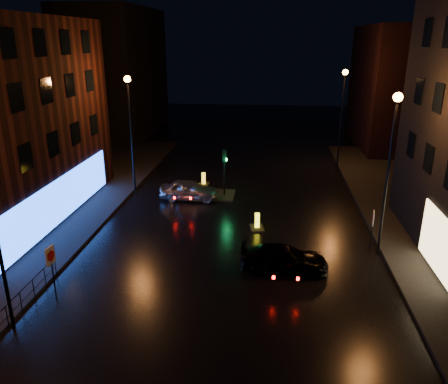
{
  "coord_description": "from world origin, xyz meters",
  "views": [
    {
      "loc": [
        1.96,
        -15.4,
        10.74
      ],
      "look_at": [
        -0.47,
        6.97,
        2.8
      ],
      "focal_mm": 35.0,
      "sensor_mm": 36.0,
      "label": 1
    }
  ],
  "objects_px": {
    "bollard_far": "(204,182)",
    "traffic_signal": "(224,189)",
    "dark_sedan": "(284,259)",
    "silver_hatchback": "(189,190)",
    "road_sign_left": "(51,260)",
    "bollard_near": "(257,225)",
    "road_sign_right": "(373,221)"
  },
  "relations": [
    {
      "from": "traffic_signal",
      "to": "dark_sedan",
      "type": "height_order",
      "value": "traffic_signal"
    },
    {
      "from": "dark_sedan",
      "to": "road_sign_left",
      "type": "distance_m",
      "value": 10.64
    },
    {
      "from": "bollard_far",
      "to": "silver_hatchback",
      "type": "bearing_deg",
      "value": -96.37
    },
    {
      "from": "silver_hatchback",
      "to": "dark_sedan",
      "type": "distance_m",
      "value": 11.32
    },
    {
      "from": "dark_sedan",
      "to": "bollard_near",
      "type": "bearing_deg",
      "value": 14.64
    },
    {
      "from": "road_sign_right",
      "to": "silver_hatchback",
      "type": "bearing_deg",
      "value": -20.25
    },
    {
      "from": "traffic_signal",
      "to": "silver_hatchback",
      "type": "relative_size",
      "value": 0.84
    },
    {
      "from": "dark_sedan",
      "to": "bollard_near",
      "type": "distance_m",
      "value": 5.03
    },
    {
      "from": "silver_hatchback",
      "to": "road_sign_right",
      "type": "bearing_deg",
      "value": -120.93
    },
    {
      "from": "dark_sedan",
      "to": "bollard_far",
      "type": "distance_m",
      "value": 13.92
    },
    {
      "from": "traffic_signal",
      "to": "road_sign_left",
      "type": "bearing_deg",
      "value": -113.32
    },
    {
      "from": "dark_sedan",
      "to": "bollard_far",
      "type": "height_order",
      "value": "dark_sedan"
    },
    {
      "from": "silver_hatchback",
      "to": "dark_sedan",
      "type": "height_order",
      "value": "silver_hatchback"
    },
    {
      "from": "road_sign_right",
      "to": "dark_sedan",
      "type": "bearing_deg",
      "value": 40.83
    },
    {
      "from": "bollard_far",
      "to": "road_sign_left",
      "type": "height_order",
      "value": "road_sign_left"
    },
    {
      "from": "silver_hatchback",
      "to": "road_sign_left",
      "type": "height_order",
      "value": "road_sign_left"
    },
    {
      "from": "traffic_signal",
      "to": "dark_sedan",
      "type": "bearing_deg",
      "value": -68.56
    },
    {
      "from": "bollard_far",
      "to": "road_sign_left",
      "type": "xyz_separation_m",
      "value": [
        -4.07,
        -16.11,
        1.63
      ]
    },
    {
      "from": "dark_sedan",
      "to": "road_sign_right",
      "type": "height_order",
      "value": "road_sign_right"
    },
    {
      "from": "silver_hatchback",
      "to": "road_sign_left",
      "type": "relative_size",
      "value": 1.67
    },
    {
      "from": "silver_hatchback",
      "to": "bollard_far",
      "type": "bearing_deg",
      "value": -8.47
    },
    {
      "from": "bollard_far",
      "to": "traffic_signal",
      "type": "bearing_deg",
      "value": -49.0
    },
    {
      "from": "bollard_near",
      "to": "road_sign_right",
      "type": "distance_m",
      "value": 6.64
    },
    {
      "from": "road_sign_left",
      "to": "road_sign_right",
      "type": "bearing_deg",
      "value": 29.6
    },
    {
      "from": "bollard_near",
      "to": "dark_sedan",
      "type": "bearing_deg",
      "value": -83.19
    },
    {
      "from": "traffic_signal",
      "to": "silver_hatchback",
      "type": "xyz_separation_m",
      "value": [
        -2.37,
        -0.94,
        0.2
      ]
    },
    {
      "from": "silver_hatchback",
      "to": "road_sign_left",
      "type": "xyz_separation_m",
      "value": [
        -3.57,
        -12.84,
        1.14
      ]
    },
    {
      "from": "dark_sedan",
      "to": "road_sign_left",
      "type": "xyz_separation_m",
      "value": [
        -9.97,
        -3.51,
        1.22
      ]
    },
    {
      "from": "bollard_near",
      "to": "road_sign_left",
      "type": "height_order",
      "value": "road_sign_left"
    },
    {
      "from": "dark_sedan",
      "to": "silver_hatchback",
      "type": "bearing_deg",
      "value": 31.83
    },
    {
      "from": "road_sign_right",
      "to": "road_sign_left",
      "type": "bearing_deg",
      "value": 33.8
    },
    {
      "from": "silver_hatchback",
      "to": "road_sign_right",
      "type": "distance_m",
      "value": 12.93
    }
  ]
}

